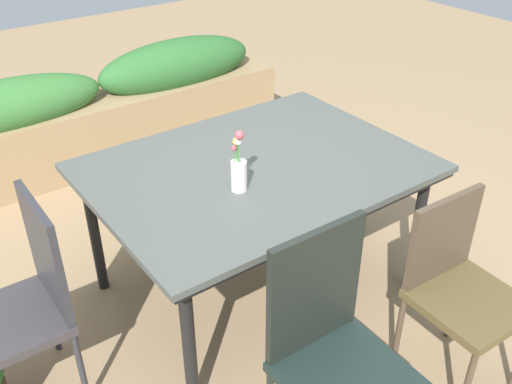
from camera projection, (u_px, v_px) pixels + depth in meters
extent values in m
plane|color=#9E7F5B|center=(254.00, 298.00, 3.14)|extent=(12.00, 12.00, 0.00)
cube|color=#4C514C|center=(256.00, 168.00, 2.83)|extent=(1.59, 1.19, 0.03)
cube|color=black|center=(256.00, 173.00, 2.84)|extent=(1.56, 1.16, 0.02)
cylinder|color=black|center=(189.00, 347.00, 2.35)|extent=(0.06, 0.06, 0.74)
cylinder|color=black|center=(417.00, 230.00, 3.04)|extent=(0.06, 0.06, 0.74)
cylinder|color=black|center=(94.00, 233.00, 3.02)|extent=(0.06, 0.06, 0.74)
cylinder|color=black|center=(298.00, 158.00, 3.71)|extent=(0.06, 0.06, 0.74)
cube|color=#1B2925|center=(347.00, 378.00, 2.07)|extent=(0.44, 0.44, 0.04)
cube|color=black|center=(315.00, 290.00, 2.07)|extent=(0.41, 0.04, 0.52)
cylinder|color=black|center=(345.00, 366.00, 2.43)|extent=(0.03, 0.03, 0.48)
cube|color=brown|center=(470.00, 302.00, 2.44)|extent=(0.43, 0.43, 0.04)
cube|color=#4C3D2D|center=(443.00, 238.00, 2.46)|extent=(0.40, 0.05, 0.41)
cylinder|color=#4C3D2D|center=(454.00, 301.00, 2.79)|extent=(0.03, 0.03, 0.45)
cylinder|color=#4C3D2D|center=(398.00, 333.00, 2.61)|extent=(0.03, 0.03, 0.45)
cube|color=#393537|center=(10.00, 323.00, 2.37)|extent=(0.43, 0.43, 0.04)
cube|color=#2D2D33|center=(45.00, 255.00, 2.33)|extent=(0.03, 0.40, 0.51)
cylinder|color=#2D2D33|center=(81.00, 369.00, 2.45)|extent=(0.03, 0.03, 0.43)
cylinder|color=#2D2D33|center=(51.00, 316.00, 2.72)|extent=(0.03, 0.03, 0.43)
cylinder|color=silver|center=(239.00, 176.00, 2.58)|extent=(0.07, 0.07, 0.15)
cylinder|color=#47843D|center=(238.00, 156.00, 2.53)|extent=(0.01, 0.01, 0.14)
sphere|color=white|center=(238.00, 142.00, 2.49)|extent=(0.03, 0.03, 0.03)
cylinder|color=#47843D|center=(238.00, 156.00, 2.53)|extent=(0.01, 0.01, 0.14)
sphere|color=pink|center=(238.00, 142.00, 2.49)|extent=(0.03, 0.03, 0.03)
cylinder|color=#47843D|center=(240.00, 153.00, 2.51)|extent=(0.01, 0.01, 0.18)
sphere|color=#DB4C56|center=(239.00, 135.00, 2.46)|extent=(0.04, 0.04, 0.04)
cylinder|color=#47843D|center=(234.00, 159.00, 2.54)|extent=(0.01, 0.01, 0.11)
sphere|color=#DB4C56|center=(234.00, 148.00, 2.51)|extent=(0.03, 0.03, 0.03)
cylinder|color=#47843D|center=(237.00, 155.00, 2.53)|extent=(0.01, 0.01, 0.14)
sphere|color=#EFCC4C|center=(237.00, 141.00, 2.50)|extent=(0.04, 0.04, 0.04)
cube|color=#9E7F56|center=(105.00, 129.00, 4.37)|extent=(2.88, 0.46, 0.50)
ellipsoid|color=#387233|center=(7.00, 106.00, 3.86)|extent=(1.30, 0.41, 0.36)
ellipsoid|color=#2D662D|center=(177.00, 65.00, 4.49)|extent=(1.30, 0.41, 0.40)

